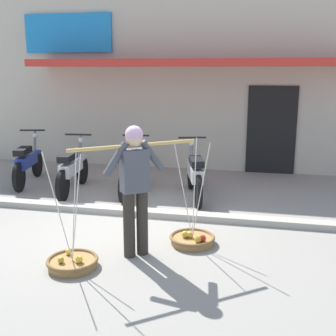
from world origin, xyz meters
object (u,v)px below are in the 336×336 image
fruit_basket_right_side (72,262)px  motorcycle_second_in_row (72,170)px  fruit_vendor (135,183)px  motorcycle_third_in_row (131,171)px  motorcycle_end_of_row (195,174)px  motorcycle_nearest_shop (28,163)px  fruit_basket_left_side (192,239)px

fruit_basket_right_side → motorcycle_second_in_row: 3.36m
fruit_vendor → fruit_basket_right_side: bearing=-142.1°
motorcycle_third_in_row → motorcycle_end_of_row: same height
fruit_vendor → motorcycle_nearest_shop: (-3.22, 2.90, -0.52)m
fruit_basket_right_side → motorcycle_end_of_row: size_ratio=0.82×
motorcycle_second_in_row → motorcycle_end_of_row: (2.39, 0.13, 0.00)m
fruit_basket_right_side → motorcycle_second_in_row: (-1.38, 3.04, 0.38)m
fruit_basket_right_side → motorcycle_third_in_row: (-0.23, 3.19, 0.38)m
motorcycle_second_in_row → motorcycle_end_of_row: 2.39m
motorcycle_nearest_shop → motorcycle_end_of_row: same height
motorcycle_second_in_row → fruit_vendor: bearing=-51.1°
fruit_vendor → motorcycle_end_of_row: (0.35, 2.65, -0.52)m
fruit_vendor → motorcycle_end_of_row: fruit_vendor is taller
fruit_basket_right_side → motorcycle_end_of_row: fruit_basket_right_side is taller
motorcycle_second_in_row → motorcycle_third_in_row: same height
motorcycle_nearest_shop → motorcycle_third_in_row: 2.34m
fruit_basket_left_side → motorcycle_end_of_row: fruit_basket_left_side is taller
fruit_vendor → fruit_basket_left_side: size_ratio=1.17×
motorcycle_second_in_row → fruit_basket_right_side: bearing=-65.5°
fruit_basket_left_side → motorcycle_end_of_row: size_ratio=0.82×
fruit_basket_left_side → motorcycle_nearest_shop: 4.57m
fruit_vendor → motorcycle_end_of_row: 2.73m
motorcycle_end_of_row → motorcycle_second_in_row: bearing=-176.9°
motorcycle_nearest_shop → motorcycle_second_in_row: bearing=-17.8°
motorcycle_second_in_row → motorcycle_third_in_row: size_ratio=1.00×
motorcycle_second_in_row → motorcycle_end_of_row: bearing=3.1°
fruit_basket_right_side → motorcycle_third_in_row: bearing=94.1°
motorcycle_end_of_row → fruit_vendor: bearing=-97.5°
fruit_basket_right_side → motorcycle_third_in_row: fruit_basket_right_side is taller
motorcycle_third_in_row → motorcycle_end_of_row: size_ratio=1.03×
fruit_basket_right_side → motorcycle_second_in_row: bearing=114.5°
fruit_basket_left_side → motorcycle_end_of_row: bearing=98.2°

